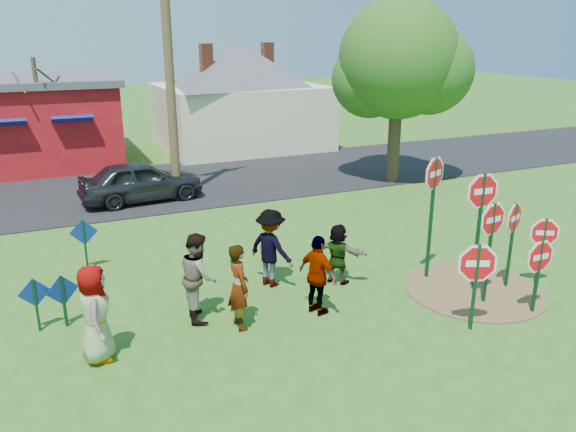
# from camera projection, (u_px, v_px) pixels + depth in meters

# --- Properties ---
(ground) EXTENTS (120.00, 120.00, 0.00)m
(ground) POSITION_uv_depth(u_px,v_px,m) (281.00, 309.00, 12.27)
(ground) COLOR #2C5B1A
(ground) RESTS_ON ground
(road) EXTENTS (120.00, 7.50, 0.04)m
(road) POSITION_uv_depth(u_px,v_px,m) (165.00, 185.00, 22.24)
(road) COLOR black
(road) RESTS_ON ground
(dirt_patch) EXTENTS (3.20, 3.20, 0.03)m
(dirt_patch) POSITION_uv_depth(u_px,v_px,m) (474.00, 290.00, 13.16)
(dirt_patch) COLOR brown
(dirt_patch) RESTS_ON ground
(red_building) EXTENTS (9.40, 7.69, 3.90)m
(red_building) POSITION_uv_depth(u_px,v_px,m) (8.00, 122.00, 25.11)
(red_building) COLOR maroon
(red_building) RESTS_ON ground
(cream_house) EXTENTS (9.40, 9.40, 6.50)m
(cream_house) POSITION_uv_depth(u_px,v_px,m) (239.00, 91.00, 29.12)
(cream_house) COLOR beige
(cream_house) RESTS_ON ground
(stop_sign_a) EXTENTS (0.99, 0.46, 1.99)m
(stop_sign_a) POSITION_uv_depth(u_px,v_px,m) (477.00, 269.00, 11.06)
(stop_sign_a) COLOR #0F391F
(stop_sign_a) RESTS_ON ground
(stop_sign_b) EXTENTS (1.01, 0.43, 3.18)m
(stop_sign_b) POSITION_uv_depth(u_px,v_px,m) (434.00, 187.00, 13.16)
(stop_sign_b) COLOR #0F391F
(stop_sign_b) RESTS_ON ground
(stop_sign_c) EXTENTS (1.11, 0.12, 2.92)m
(stop_sign_c) POSITION_uv_depth(u_px,v_px,m) (481.00, 204.00, 12.76)
(stop_sign_c) COLOR #0F391F
(stop_sign_c) RESTS_ON ground
(stop_sign_d) EXTENTS (0.90, 0.35, 2.21)m
(stop_sign_d) POSITION_uv_depth(u_px,v_px,m) (514.00, 225.00, 12.89)
(stop_sign_d) COLOR #0F391F
(stop_sign_d) RESTS_ON ground
(stop_sign_e) EXTENTS (0.98, 0.07, 1.78)m
(stop_sign_e) POSITION_uv_depth(u_px,v_px,m) (539.00, 262.00, 11.79)
(stop_sign_e) COLOR #0F391F
(stop_sign_e) RESTS_ON ground
(stop_sign_f) EXTENTS (0.82, 0.46, 1.82)m
(stop_sign_f) POSITION_uv_depth(u_px,v_px,m) (544.00, 237.00, 13.01)
(stop_sign_f) COLOR #0F391F
(stop_sign_f) RESTS_ON ground
(stop_sign_g) EXTENTS (1.00, 0.14, 2.46)m
(stop_sign_g) POSITION_uv_depth(u_px,v_px,m) (492.00, 230.00, 12.07)
(stop_sign_g) COLOR #0F391F
(stop_sign_g) RESTS_ON ground
(blue_diamond_b) EXTENTS (0.62, 0.09, 1.16)m
(blue_diamond_b) POSITION_uv_depth(u_px,v_px,m) (35.00, 299.00, 11.19)
(blue_diamond_b) COLOR #0F391F
(blue_diamond_b) RESTS_ON ground
(blue_diamond_c) EXTENTS (0.65, 0.20, 1.14)m
(blue_diamond_c) POSITION_uv_depth(u_px,v_px,m) (63.00, 296.00, 11.36)
(blue_diamond_c) COLOR #0F391F
(blue_diamond_c) RESTS_ON ground
(blue_diamond_d) EXTENTS (0.68, 0.08, 1.36)m
(blue_diamond_d) POSITION_uv_depth(u_px,v_px,m) (84.00, 239.00, 14.08)
(blue_diamond_d) COLOR #0F391F
(blue_diamond_d) RESTS_ON ground
(person_a) EXTENTS (0.70, 0.97, 1.86)m
(person_a) POSITION_uv_depth(u_px,v_px,m) (95.00, 314.00, 10.13)
(person_a) COLOR #49539A
(person_a) RESTS_ON ground
(person_b) EXTENTS (0.45, 0.67, 1.81)m
(person_b) POSITION_uv_depth(u_px,v_px,m) (239.00, 287.00, 11.28)
(person_b) COLOR #277473
(person_b) RESTS_ON ground
(person_c) EXTENTS (0.83, 1.00, 1.89)m
(person_c) POSITION_uv_depth(u_px,v_px,m) (198.00, 276.00, 11.65)
(person_c) COLOR brown
(person_c) RESTS_ON ground
(person_d) EXTENTS (1.18, 1.40, 1.88)m
(person_d) POSITION_uv_depth(u_px,v_px,m) (271.00, 248.00, 13.20)
(person_d) COLOR #35353B
(person_d) RESTS_ON ground
(person_e) EXTENTS (0.76, 1.12, 1.77)m
(person_e) POSITION_uv_depth(u_px,v_px,m) (318.00, 276.00, 11.84)
(person_e) COLOR #4E3260
(person_e) RESTS_ON ground
(person_f) EXTENTS (1.20, 1.34, 1.48)m
(person_f) POSITION_uv_depth(u_px,v_px,m) (338.00, 254.00, 13.40)
(person_f) COLOR #214D32
(person_f) RESTS_ON ground
(suv) EXTENTS (4.40, 2.08, 1.46)m
(suv) POSITION_uv_depth(u_px,v_px,m) (141.00, 181.00, 19.90)
(suv) COLOR #2F2F35
(suv) RESTS_ON road
(utility_pole) EXTENTS (2.39, 0.85, 10.06)m
(utility_pole) POSITION_uv_depth(u_px,v_px,m) (168.00, 48.00, 18.77)
(utility_pole) COLOR #4C3823
(utility_pole) RESTS_ON ground
(leafy_tree) EXTENTS (5.02, 4.58, 7.13)m
(leafy_tree) POSITION_uv_depth(u_px,v_px,m) (401.00, 65.00, 21.40)
(leafy_tree) COLOR #382819
(leafy_tree) RESTS_ON ground
(bare_tree_east) EXTENTS (1.80, 1.80, 4.86)m
(bare_tree_east) POSITION_uv_depth(u_px,v_px,m) (39.00, 102.00, 22.51)
(bare_tree_east) COLOR #382819
(bare_tree_east) RESTS_ON ground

